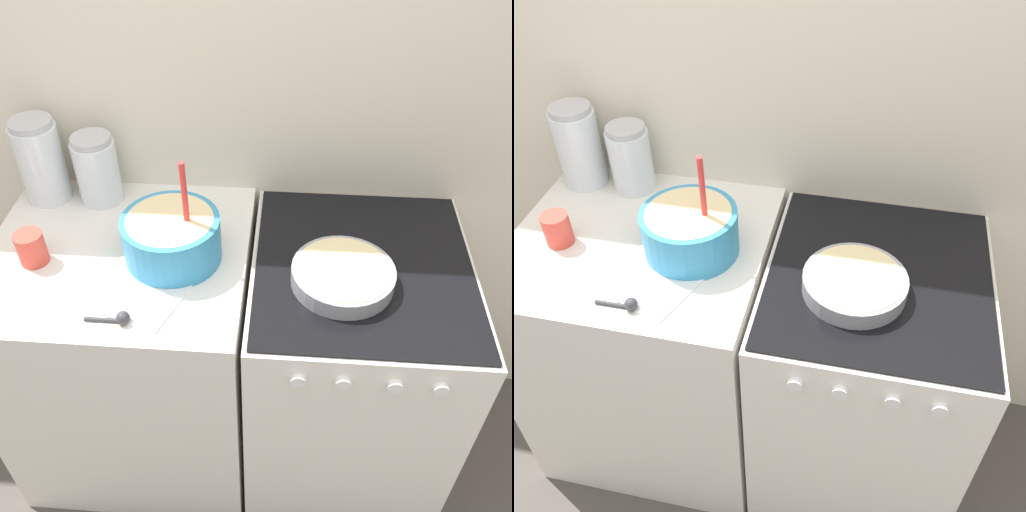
# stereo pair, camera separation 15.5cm
# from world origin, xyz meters

# --- Properties ---
(wall_back) EXTENTS (4.52, 0.05, 2.40)m
(wall_back) POSITION_xyz_m (0.00, 0.71, 1.20)
(wall_back) COLOR beige
(wall_back) RESTS_ON ground_plane
(countertop_cabinet) EXTENTS (0.76, 0.69, 0.93)m
(countertop_cabinet) POSITION_xyz_m (-0.38, 0.34, 0.47)
(countertop_cabinet) COLOR silver
(countertop_cabinet) RESTS_ON ground_plane
(stove) EXTENTS (0.63, 0.70, 0.93)m
(stove) POSITION_xyz_m (0.33, 0.34, 0.47)
(stove) COLOR white
(stove) RESTS_ON ground_plane
(mixing_bowl) EXTENTS (0.27, 0.27, 0.32)m
(mixing_bowl) POSITION_xyz_m (-0.21, 0.33, 1.01)
(mixing_bowl) COLOR #338CBF
(mixing_bowl) RESTS_ON countertop_cabinet
(baking_pan) EXTENTS (0.28, 0.28, 0.05)m
(baking_pan) POSITION_xyz_m (0.27, 0.26, 0.96)
(baking_pan) COLOR gray
(baking_pan) RESTS_ON stove
(storage_jar_left) EXTENTS (0.14, 0.14, 0.27)m
(storage_jar_left) POSITION_xyz_m (-0.66, 0.60, 1.05)
(storage_jar_left) COLOR silver
(storage_jar_left) RESTS_ON countertop_cabinet
(storage_jar_middle) EXTENTS (0.13, 0.13, 0.22)m
(storage_jar_middle) POSITION_xyz_m (-0.49, 0.60, 1.03)
(storage_jar_middle) COLOR silver
(storage_jar_middle) RESTS_ON countertop_cabinet
(tin_can) EXTENTS (0.08, 0.08, 0.10)m
(tin_can) POSITION_xyz_m (-0.59, 0.29, 0.98)
(tin_can) COLOR #CC3F33
(tin_can) RESTS_ON countertop_cabinet
(recipe_page) EXTENTS (0.30, 0.28, 0.01)m
(recipe_page) POSITION_xyz_m (-0.28, 0.18, 0.94)
(recipe_page) COLOR white
(recipe_page) RESTS_ON countertop_cabinet
(measuring_spoon) EXTENTS (0.12, 0.04, 0.04)m
(measuring_spoon) POSITION_xyz_m (-0.30, 0.08, 0.95)
(measuring_spoon) COLOR #333338
(measuring_spoon) RESTS_ON countertop_cabinet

